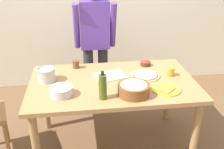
% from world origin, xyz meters
% --- Properties ---
extents(ground, '(8.00, 8.00, 0.00)m').
position_xyz_m(ground, '(0.00, 0.00, 0.00)').
color(ground, brown).
extents(dining_table, '(1.60, 0.96, 0.76)m').
position_xyz_m(dining_table, '(0.00, 0.00, 0.67)').
color(dining_table, '#A37A4C').
rests_on(dining_table, ground).
extents(person_cook, '(0.49, 0.25, 1.62)m').
position_xyz_m(person_cook, '(-0.11, 0.76, 0.94)').
color(person_cook, '#2D2D38').
rests_on(person_cook, ground).
extents(pizza_raw_on_board, '(0.29, 0.29, 0.02)m').
position_xyz_m(pizza_raw_on_board, '(0.34, 0.07, 0.77)').
color(pizza_raw_on_board, beige).
rests_on(pizza_raw_on_board, dining_table).
extents(plate_with_slice, '(0.26, 0.26, 0.02)m').
position_xyz_m(plate_with_slice, '(0.46, -0.24, 0.77)').
color(plate_with_slice, gold).
rests_on(plate_with_slice, dining_table).
extents(popcorn_bowl, '(0.28, 0.28, 0.11)m').
position_xyz_m(popcorn_bowl, '(0.15, -0.28, 0.82)').
color(popcorn_bowl, brown).
rests_on(popcorn_bowl, dining_table).
extents(mixing_bowl_steel, '(0.20, 0.20, 0.08)m').
position_xyz_m(mixing_bowl_steel, '(-0.48, -0.21, 0.80)').
color(mixing_bowl_steel, '#B7B7BC').
rests_on(mixing_bowl_steel, dining_table).
extents(small_sauce_bowl, '(0.11, 0.11, 0.06)m').
position_xyz_m(small_sauce_bowl, '(0.41, 0.34, 0.79)').
color(small_sauce_bowl, '#4C2D1E').
rests_on(small_sauce_bowl, dining_table).
extents(olive_oil_bottle, '(0.07, 0.07, 0.26)m').
position_xyz_m(olive_oil_bottle, '(-0.13, -0.31, 0.87)').
color(olive_oil_bottle, '#47561E').
rests_on(olive_oil_bottle, dining_table).
extents(steel_pot, '(0.17, 0.17, 0.13)m').
position_xyz_m(steel_pot, '(-0.63, 0.09, 0.83)').
color(steel_pot, '#B7B7BC').
rests_on(steel_pot, dining_table).
extents(cup_orange, '(0.07, 0.07, 0.08)m').
position_xyz_m(cup_orange, '(0.60, 0.05, 0.80)').
color(cup_orange, orange).
rests_on(cup_orange, dining_table).
extents(cup_small_brown, '(0.07, 0.07, 0.08)m').
position_xyz_m(cup_small_brown, '(-0.35, 0.37, 0.80)').
color(cup_small_brown, brown).
rests_on(cup_small_brown, dining_table).
extents(cutting_board_white, '(0.35, 0.29, 0.01)m').
position_xyz_m(cutting_board_white, '(0.00, 0.12, 0.77)').
color(cutting_board_white, white).
rests_on(cutting_board_white, dining_table).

